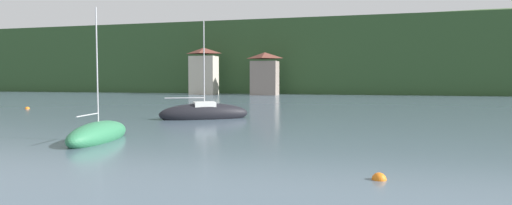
# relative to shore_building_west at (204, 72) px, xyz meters

# --- Properties ---
(wooded_hillside) EXTENTS (352.00, 55.38, 32.73)m
(wooded_hillside) POSITION_rel_shore_building_west_xyz_m (48.47, 37.56, 2.19)
(wooded_hillside) COLOR #2D4C28
(wooded_hillside) RESTS_ON ground_plane
(shore_building_west) EXTENTS (5.81, 3.79, 9.99)m
(shore_building_west) POSITION_rel_shore_building_west_xyz_m (0.00, 0.00, 0.00)
(shore_building_west) COLOR #BCB29E
(shore_building_west) RESTS_ON ground_plane
(shore_building_westcentral) EXTENTS (5.64, 3.79, 8.78)m
(shore_building_westcentral) POSITION_rel_shore_building_west_xyz_m (13.45, 0.00, -0.59)
(shore_building_westcentral) COLOR gray
(shore_building_westcentral) RESTS_ON ground_plane
(sailboat_mid_3) EXTENTS (2.78, 6.14, 7.52)m
(sailboat_mid_3) POSITION_rel_shore_building_west_xyz_m (20.35, -64.56, -4.53)
(sailboat_mid_3) COLOR #2D754C
(sailboat_mid_3) RESTS_ON ground_plane
(sailboat_mid_5) EXTENTS (7.36, 5.69, 8.59)m
(sailboat_mid_5) POSITION_rel_shore_building_west_xyz_m (21.09, -51.42, -4.41)
(sailboat_mid_5) COLOR black
(sailboat_mid_5) RESTS_ON ground_plane
(mooring_buoy_near) EXTENTS (0.48, 0.48, 0.48)m
(mooring_buoy_near) POSITION_rel_shore_building_west_xyz_m (-2.37, -45.71, -4.86)
(mooring_buoy_near) COLOR orange
(mooring_buoy_near) RESTS_ON ground_plane
(mooring_buoy_mid) EXTENTS (0.48, 0.48, 0.48)m
(mooring_buoy_mid) POSITION_rel_shore_building_west_xyz_m (34.74, -69.73, -4.86)
(mooring_buoy_mid) COLOR orange
(mooring_buoy_mid) RESTS_ON ground_plane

